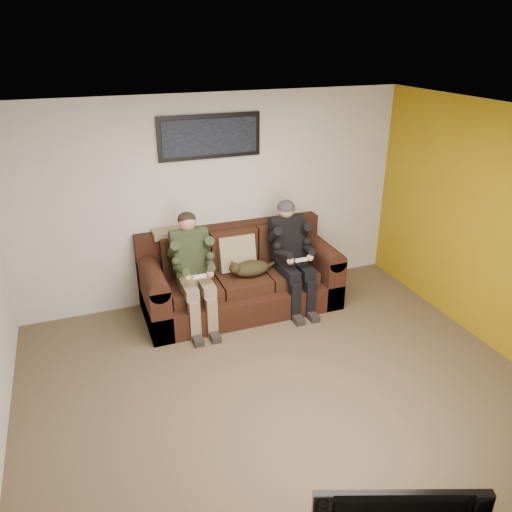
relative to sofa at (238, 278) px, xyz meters
name	(u,v)px	position (x,y,z in m)	size (l,w,h in m)	color
floor	(284,394)	(-0.16, -1.84, -0.37)	(5.00, 5.00, 0.00)	brown
ceiling	(292,123)	(-0.16, -1.84, 2.23)	(5.00, 5.00, 0.00)	silver
wall_back	(215,200)	(-0.16, 0.41, 0.93)	(5.00, 5.00, 0.00)	beige
wall_front	(476,469)	(-0.16, -4.09, 0.93)	(5.00, 5.00, 0.00)	beige
wall_right	(509,237)	(2.34, -1.84, 0.93)	(4.50, 4.50, 0.00)	beige
accent_wall_right	(509,237)	(2.33, -1.84, 0.93)	(4.50, 4.50, 0.00)	#A07E10
sofa	(238,278)	(0.00, 0.00, 0.00)	(2.42, 1.04, 0.99)	black
throw_pillow	(237,253)	(0.00, 0.05, 0.33)	(0.46, 0.13, 0.44)	tan
throw_blanket	(173,232)	(-0.73, 0.30, 0.62)	(0.49, 0.24, 0.09)	tan
person_left	(193,264)	(-0.62, -0.20, 0.39)	(0.51, 0.87, 1.34)	#887355
person_right	(291,249)	(0.62, -0.20, 0.39)	(0.51, 0.86, 1.35)	black
cat	(250,268)	(0.08, -0.20, 0.21)	(0.66, 0.26, 0.24)	#413319
framed_poster	(210,137)	(-0.20, 0.38, 1.73)	(1.25, 0.05, 0.52)	black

